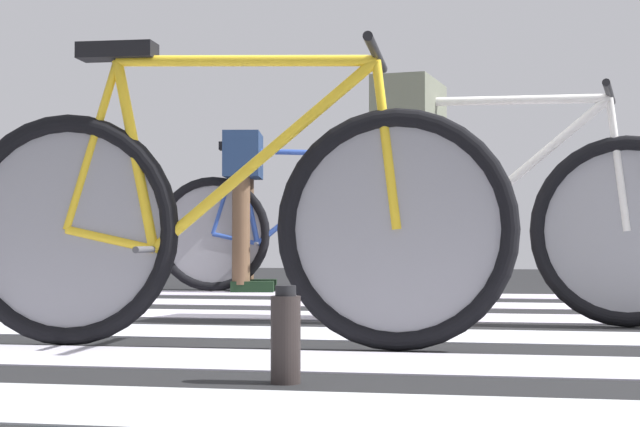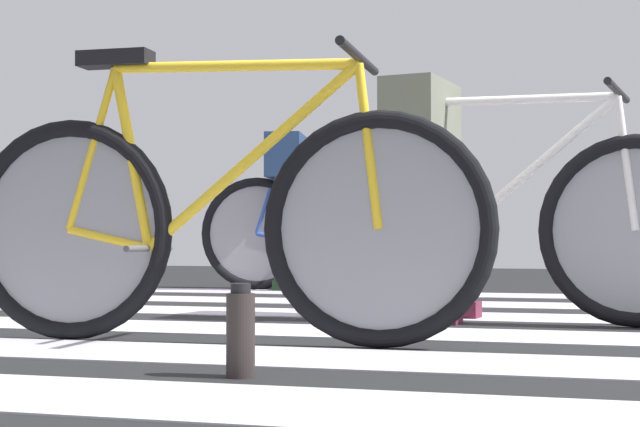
% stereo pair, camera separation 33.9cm
% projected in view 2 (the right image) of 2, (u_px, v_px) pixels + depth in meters
% --- Properties ---
extents(ground, '(18.00, 14.00, 0.02)m').
position_uv_depth(ground, '(427.00, 329.00, 3.65)').
color(ground, black).
extents(crosswalk_markings, '(5.44, 5.01, 0.00)m').
position_uv_depth(crosswalk_markings, '(412.00, 333.00, 3.37)').
color(crosswalk_markings, silver).
rests_on(crosswalk_markings, ground).
extents(bicycle_1_of_3, '(1.74, 0.52, 0.93)m').
position_uv_depth(bicycle_1_of_3, '(216.00, 220.00, 3.04)').
color(bicycle_1_of_3, black).
rests_on(bicycle_1_of_3, ground).
extents(bicycle_2_of_3, '(1.72, 0.53, 0.93)m').
position_uv_depth(bicycle_2_of_3, '(498.00, 224.00, 3.80)').
color(bicycle_2_of_3, black).
rests_on(bicycle_2_of_3, ground).
extents(cyclist_2_of_3, '(0.37, 0.44, 0.96)m').
position_uv_depth(cyclist_2_of_3, '(422.00, 165.00, 3.94)').
color(cyclist_2_of_3, beige).
rests_on(cyclist_2_of_3, ground).
extents(bicycle_3_of_3, '(1.72, 0.54, 0.93)m').
position_uv_depth(bicycle_3_of_3, '(336.00, 229.00, 6.15)').
color(bicycle_3_of_3, black).
rests_on(bicycle_3_of_3, ground).
extents(cyclist_3_of_3, '(0.37, 0.44, 0.99)m').
position_uv_depth(cyclist_3_of_3, '(287.00, 189.00, 6.19)').
color(cyclist_3_of_3, brown).
rests_on(cyclist_3_of_3, ground).
extents(water_bottle, '(0.07, 0.07, 0.22)m').
position_uv_depth(water_bottle, '(241.00, 333.00, 2.31)').
color(water_bottle, '#2B2423').
rests_on(water_bottle, ground).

